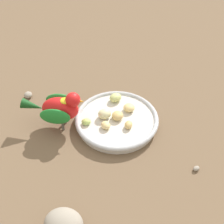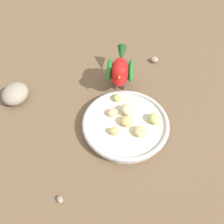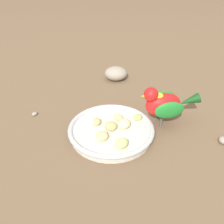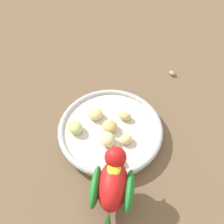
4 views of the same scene
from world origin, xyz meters
The scene contains 13 objects.
ground_plane centered at (0.00, 0.00, 0.00)m, with size 4.00×4.00×0.00m, color brown.
feeding_bowl centered at (0.02, -0.01, 0.02)m, with size 0.24×0.24×0.03m.
apple_piece_0 centered at (0.01, -0.01, 0.03)m, with size 0.03×0.03×0.02m, color tan.
apple_piece_1 centered at (0.05, -0.02, 0.04)m, with size 0.04×0.03×0.03m, color beige.
apple_piece_2 centered at (0.06, 0.01, 0.03)m, with size 0.03×0.02×0.02m, color #E5C67F.
apple_piece_3 centered at (-0.01, -0.08, 0.03)m, with size 0.04×0.03×0.02m, color #C6D17A.
apple_piece_4 centered at (0.10, -0.02, 0.03)m, with size 0.03×0.02×0.02m, color #B2CC66.
apple_piece_5 centered at (-0.03, -0.03, 0.03)m, with size 0.03×0.03×0.02m, color #E5C67F.
apple_piece_6 centered at (0.00, 0.04, 0.03)m, with size 0.03×0.02×0.02m, color tan.
parrot centered at (0.17, -0.06, 0.07)m, with size 0.16×0.12×0.12m.
rock_large centered at (0.24, 0.25, 0.03)m, with size 0.08×0.07×0.05m, color gray.
pebble_0 centered at (-0.10, 0.22, 0.01)m, with size 0.02×0.01×0.01m, color gray.
pebble_1 centered at (0.23, -0.22, 0.01)m, with size 0.03×0.02×0.02m, color gray.
Camera 1 is at (0.28, 0.59, 0.66)m, focal length 51.83 mm.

